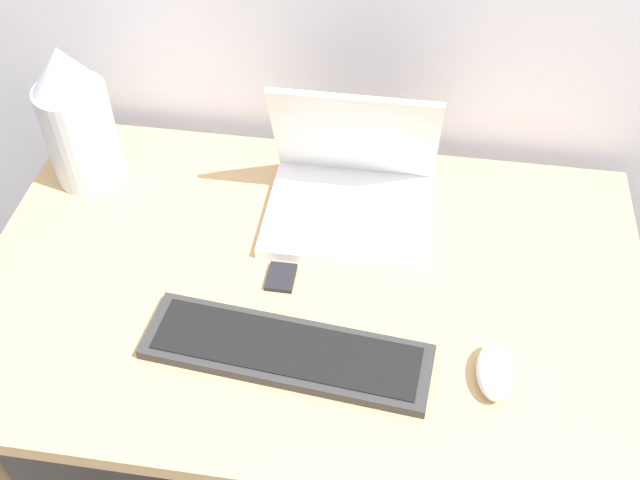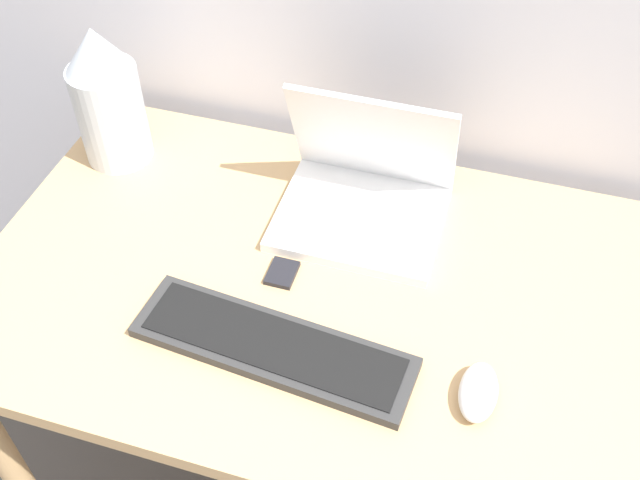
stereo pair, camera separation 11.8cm
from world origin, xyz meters
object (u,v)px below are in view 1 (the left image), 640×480
object	(u,v)px
laptop	(350,187)
mouse	(495,371)
keyboard	(287,352)
mp3_player	(281,277)
vase	(76,117)

from	to	relation	value
laptop	mouse	bearing A→B (deg)	-52.18
laptop	keyboard	xyz separation A→B (m)	(-0.06, -0.34, -0.04)
mouse	mp3_player	size ratio (longest dim) A/B	1.73
mouse	mp3_player	world-z (taller)	mouse
keyboard	vase	size ratio (longest dim) A/B	1.61
keyboard	mp3_player	xyz separation A→B (m)	(-0.04, 0.15, -0.01)
laptop	mouse	size ratio (longest dim) A/B	2.82
vase	laptop	bearing A→B (deg)	-2.32
laptop	keyboard	bearing A→B (deg)	-99.45
vase	mp3_player	xyz separation A→B (m)	(0.41, -0.21, -0.13)
keyboard	mp3_player	size ratio (longest dim) A/B	7.54
mp3_player	laptop	bearing A→B (deg)	63.43
mouse	vase	distance (m)	0.85
keyboard	mouse	bearing A→B (deg)	0.97
mouse	mp3_player	bearing A→B (deg)	157.50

